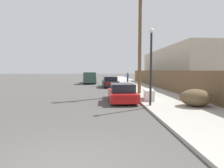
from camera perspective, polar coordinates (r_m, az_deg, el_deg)
The scene contains 11 objects.
sidewalk_curb at distance 27.30m, azimuth 6.40°, elevation 0.16°, with size 4.20×63.00×0.12m, color #ADA89E.
discarded_fridge at distance 12.20m, azimuth 11.95°, elevation -3.35°, with size 1.00×1.75×0.69m.
parked_sports_car_red at distance 11.94m, azimuth 3.20°, elevation -2.92°, with size 1.74×4.14×1.22m.
car_parked_mid at distance 22.13m, azimuth -0.66°, elevation 0.67°, with size 2.03×4.61×1.33m.
pickup_truck at distance 28.16m, azimuth -7.34°, elevation 2.01°, with size 2.43×5.83×1.80m.
utility_pole at distance 15.28m, azimuth 9.09°, elevation 14.00°, with size 1.80×0.28×8.78m.
street_lamp at distance 10.00m, azimuth 12.61°, elevation 7.38°, with size 0.26×0.26×4.26m.
brush_pile at distance 10.71m, azimuth 25.66°, elevation -4.03°, with size 1.71×1.40×0.94m.
wooden_fence at distance 19.53m, azimuth 16.12°, elevation 1.38°, with size 0.08×31.85×1.96m, color brown.
building_right_house at distance 28.71m, azimuth 20.80°, elevation 5.25°, with size 6.00×18.90×5.27m, color beige.
pedestrian at distance 29.84m, azimuth 5.13°, elevation 2.30°, with size 0.34×0.34×1.68m.
Camera 1 is at (0.88, -3.36, 2.09)m, focal length 28.00 mm.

